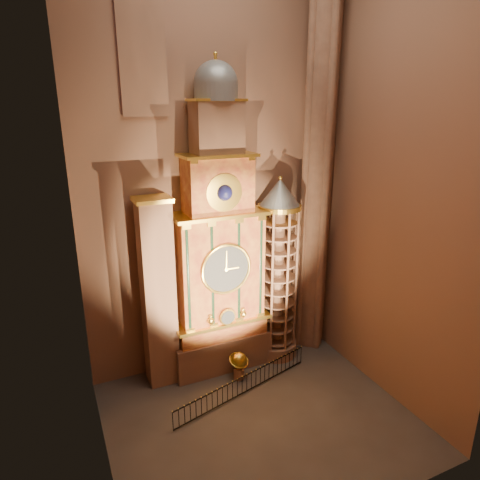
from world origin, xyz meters
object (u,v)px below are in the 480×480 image
portrait_tower (158,294)px  stair_turret (278,272)px  celestial_globe (239,363)px  astronomical_clock (219,256)px  iron_railing (244,384)px

portrait_tower → stair_turret: 6.91m
stair_turret → celestial_globe: size_ratio=6.78×
portrait_tower → celestial_globe: bearing=-24.0°
astronomical_clock → celestial_globe: bearing=-76.3°
astronomical_clock → celestial_globe: (0.41, -1.68, -5.72)m
portrait_tower → celestial_globe: (3.81, -1.69, -4.19)m
stair_turret → iron_railing: bearing=-141.0°
celestial_globe → stair_turret: bearing=24.6°
portrait_tower → stair_turret: (6.90, -0.28, 0.12)m
portrait_tower → celestial_globe: portrait_tower is taller
stair_turret → iron_railing: (-3.38, -2.73, -4.70)m
portrait_tower → iron_railing: size_ratio=1.23×
stair_turret → portrait_tower: bearing=177.7°
astronomical_clock → iron_railing: (0.12, -3.00, -6.11)m
iron_railing → portrait_tower: bearing=139.5°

